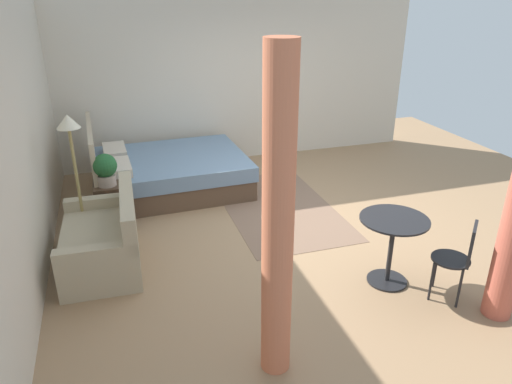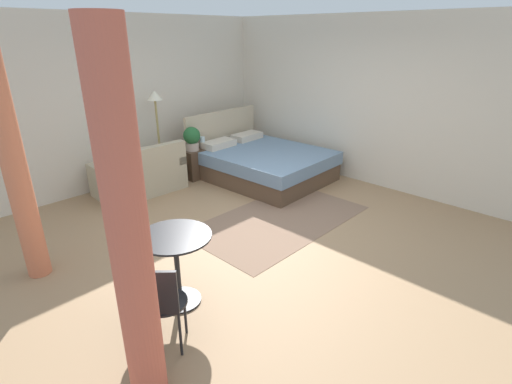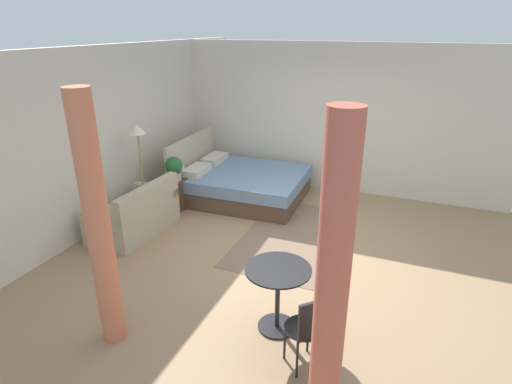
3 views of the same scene
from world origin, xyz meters
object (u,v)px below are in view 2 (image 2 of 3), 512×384
potted_plant (192,138)px  cafe_chair_near_window (162,301)px  balcony_table (176,256)px  vase (202,142)px  bed (261,162)px  nightstand (198,163)px  floor_lamp (156,114)px  couch (140,176)px

potted_plant → cafe_chair_near_window: (-2.74, -3.16, -0.25)m
balcony_table → cafe_chair_near_window: 0.65m
vase → cafe_chair_near_window: 4.32m
bed → vase: size_ratio=11.06×
nightstand → vase: bearing=-7.0°
nightstand → floor_lamp: size_ratio=0.34×
nightstand → balcony_table: (-2.39, -2.71, 0.25)m
bed → potted_plant: size_ratio=5.41×
floor_lamp → balcony_table: floor_lamp is taller
cafe_chair_near_window → vase: bearing=46.7°
bed → vase: (-0.66, 0.84, 0.34)m
floor_lamp → balcony_table: bearing=-121.0°
bed → nightstand: size_ratio=4.17×
potted_plant → balcony_table: bearing=-130.2°
bed → nightstand: 1.16m
floor_lamp → balcony_table: (-1.81, -3.01, -0.67)m
cafe_chair_near_window → nightstand: bearing=48.0°
balcony_table → couch: bearing=65.7°
potted_plant → floor_lamp: 0.72m
nightstand → balcony_table: 3.62m
bed → nightstand: bed is taller
couch → bed: bearing=-26.3°
cafe_chair_near_window → floor_lamp: bearing=56.8°
nightstand → potted_plant: (-0.10, -0.00, 0.49)m
vase → balcony_table: bearing=-132.9°
bed → cafe_chair_near_window: (-3.62, -2.30, 0.22)m
vase → nightstand: bearing=173.0°
couch → nightstand: size_ratio=2.57×
potted_plant → floor_lamp: (-0.47, 0.31, 0.44)m
couch → cafe_chair_near_window: (-1.72, -3.24, 0.22)m
floor_lamp → cafe_chair_near_window: bearing=-123.2°
couch → nightstand: bearing=-4.2°
nightstand → potted_plant: bearing=-178.4°
nightstand → balcony_table: bearing=-131.4°
potted_plant → bed: bearing=-44.3°
bed → nightstand: bearing=132.1°
bed → vase: bed is taller
bed → potted_plant: bed is taller
couch → floor_lamp: size_ratio=0.88×
vase → balcony_table: balcony_table is taller
couch → floor_lamp: 1.09m
nightstand → balcony_table: balcony_table is taller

